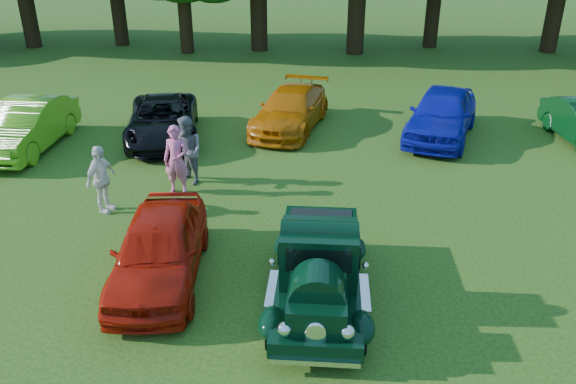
# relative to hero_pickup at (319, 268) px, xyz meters

# --- Properties ---
(ground) EXTENTS (120.00, 120.00, 0.00)m
(ground) POSITION_rel_hero_pickup_xyz_m (-0.84, 0.52, -0.73)
(ground) COLOR #214510
(ground) RESTS_ON ground
(hero_pickup) EXTENTS (2.00, 4.30, 1.68)m
(hero_pickup) POSITION_rel_hero_pickup_xyz_m (0.00, 0.00, 0.00)
(hero_pickup) COLOR black
(hero_pickup) RESTS_ON ground
(red_convertible) EXTENTS (2.10, 4.34, 1.43)m
(red_convertible) POSITION_rel_hero_pickup_xyz_m (-3.26, 0.51, -0.01)
(red_convertible) COLOR #AC1407
(red_convertible) RESTS_ON ground
(back_car_lime) EXTENTS (1.76, 4.79, 1.57)m
(back_car_lime) POSITION_rel_hero_pickup_xyz_m (-9.66, 7.54, 0.06)
(back_car_lime) COLOR #55A716
(back_car_lime) RESTS_ON ground
(back_car_black) EXTENTS (3.33, 5.35, 1.38)m
(back_car_black) POSITION_rel_hero_pickup_xyz_m (-5.52, 8.80, -0.04)
(back_car_black) COLOR black
(back_car_black) RESTS_ON ground
(back_car_orange) EXTENTS (2.95, 5.20, 1.42)m
(back_car_orange) POSITION_rel_hero_pickup_xyz_m (-1.27, 10.22, -0.02)
(back_car_orange) COLOR #BC5E06
(back_car_orange) RESTS_ON ground
(back_car_blue) EXTENTS (3.46, 5.33, 1.69)m
(back_car_blue) POSITION_rel_hero_pickup_xyz_m (3.96, 9.68, 0.12)
(back_car_blue) COLOR #0E119D
(back_car_blue) RESTS_ON ground
(spectator_pink) EXTENTS (0.73, 0.52, 1.91)m
(spectator_pink) POSITION_rel_hero_pickup_xyz_m (-3.94, 4.60, 0.23)
(spectator_pink) COLOR #E35D92
(spectator_pink) RESTS_ON ground
(spectator_grey) EXTENTS (1.19, 1.18, 1.94)m
(spectator_grey) POSITION_rel_hero_pickup_xyz_m (-3.80, 5.28, 0.24)
(spectator_grey) COLOR slate
(spectator_grey) RESTS_ON ground
(spectator_white) EXTENTS (0.71, 1.12, 1.78)m
(spectator_white) POSITION_rel_hero_pickup_xyz_m (-5.56, 3.37, 0.16)
(spectator_white) COLOR silver
(spectator_white) RESTS_ON ground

